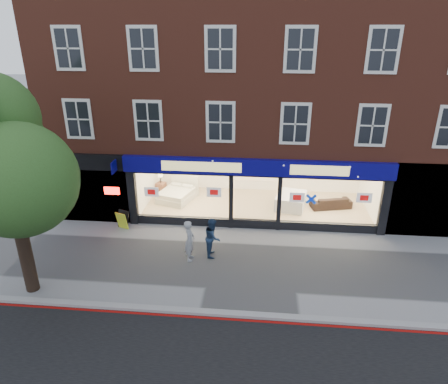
# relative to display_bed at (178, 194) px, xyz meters

# --- Properties ---
(ground) EXTENTS (120.00, 120.00, 0.00)m
(ground) POSITION_rel_display_bed_xyz_m (4.03, -5.67, -0.40)
(ground) COLOR gray
(ground) RESTS_ON ground
(kerb_line) EXTENTS (60.00, 0.10, 0.01)m
(kerb_line) POSITION_rel_display_bed_xyz_m (4.03, -8.77, -0.40)
(kerb_line) COLOR #8C0A07
(kerb_line) RESTS_ON ground
(kerb_stone) EXTENTS (60.00, 0.25, 0.12)m
(kerb_stone) POSITION_rel_display_bed_xyz_m (4.03, -8.57, -0.34)
(kerb_stone) COLOR gray
(kerb_stone) RESTS_ON ground
(showroom_floor) EXTENTS (11.00, 4.50, 0.10)m
(showroom_floor) POSITION_rel_display_bed_xyz_m (4.03, -0.42, -0.35)
(showroom_floor) COLOR tan
(showroom_floor) RESTS_ON ground
(building) EXTENTS (19.00, 8.26, 10.30)m
(building) POSITION_rel_display_bed_xyz_m (4.01, 1.27, 6.27)
(building) COLOR brown
(building) RESTS_ON ground
(street_tree) EXTENTS (4.00, 3.20, 6.60)m
(street_tree) POSITION_rel_display_bed_xyz_m (-3.54, -7.87, 4.54)
(street_tree) COLOR black
(street_tree) RESTS_ON ground
(display_bed) EXTENTS (2.04, 2.28, 1.07)m
(display_bed) POSITION_rel_display_bed_xyz_m (0.00, 0.00, 0.00)
(display_bed) COLOR beige
(display_bed) RESTS_ON showroom_floor
(bedside_table) EXTENTS (0.57, 0.57, 0.55)m
(bedside_table) POSITION_rel_display_bed_xyz_m (-1.07, 0.83, -0.03)
(bedside_table) COLOR brown
(bedside_table) RESTS_ON showroom_floor
(mattress_stack) EXTENTS (1.68, 1.95, 0.67)m
(mattress_stack) POSITION_rel_display_bed_xyz_m (5.77, -0.40, 0.03)
(mattress_stack) COLOR silver
(mattress_stack) RESTS_ON showroom_floor
(sofa) EXTENTS (2.08, 1.21, 0.57)m
(sofa) POSITION_rel_display_bed_xyz_m (7.73, -0.26, -0.02)
(sofa) COLOR black
(sofa) RESTS_ON showroom_floor
(a_board) EXTENTS (0.62, 0.51, 0.82)m
(a_board) POSITION_rel_display_bed_xyz_m (-1.83, -3.20, 0.01)
(a_board) COLOR #C2CC24
(a_board) RESTS_ON ground
(pedestrian_grey) EXTENTS (0.41, 0.61, 1.64)m
(pedestrian_grey) POSITION_rel_display_bed_xyz_m (1.61, -5.44, 0.42)
(pedestrian_grey) COLOR #97999E
(pedestrian_grey) RESTS_ON ground
(pedestrian_blue) EXTENTS (0.64, 0.80, 1.58)m
(pedestrian_blue) POSITION_rel_display_bed_xyz_m (2.45, -5.05, 0.38)
(pedestrian_blue) COLOR navy
(pedestrian_blue) RESTS_ON ground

